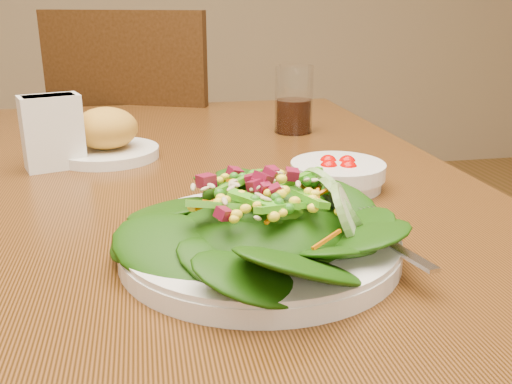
# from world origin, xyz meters

# --- Properties ---
(dining_table) EXTENTS (0.90, 1.40, 0.75)m
(dining_table) POSITION_xyz_m (0.00, 0.00, 0.65)
(dining_table) COLOR brown
(dining_table) RESTS_ON ground_plane
(chair_far) EXTENTS (0.60, 0.60, 0.98)m
(chair_far) POSITION_xyz_m (-0.02, 0.85, 0.52)
(chair_far) COLOR #3B220F
(chair_far) RESTS_ON ground_plane
(salad_plate) EXTENTS (0.29, 0.29, 0.08)m
(salad_plate) POSITION_xyz_m (0.09, -0.23, 0.78)
(salad_plate) COLOR white
(salad_plate) RESTS_ON dining_table
(bread_plate) EXTENTS (0.17, 0.17, 0.09)m
(bread_plate) POSITION_xyz_m (-0.09, 0.19, 0.78)
(bread_plate) COLOR white
(bread_plate) RESTS_ON dining_table
(tomato_bowl) EXTENTS (0.13, 0.13, 0.04)m
(tomato_bowl) POSITION_xyz_m (0.23, -0.04, 0.77)
(tomato_bowl) COLOR white
(tomato_bowl) RESTS_ON dining_table
(drinking_glass) EXTENTS (0.08, 0.08, 0.13)m
(drinking_glass) POSITION_xyz_m (0.26, 0.32, 0.81)
(drinking_glass) COLOR silver
(drinking_glass) RESTS_ON dining_table
(napkin_holder) EXTENTS (0.10, 0.07, 0.12)m
(napkin_holder) POSITION_xyz_m (-0.17, 0.15, 0.81)
(napkin_holder) COLOR white
(napkin_holder) RESTS_ON dining_table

